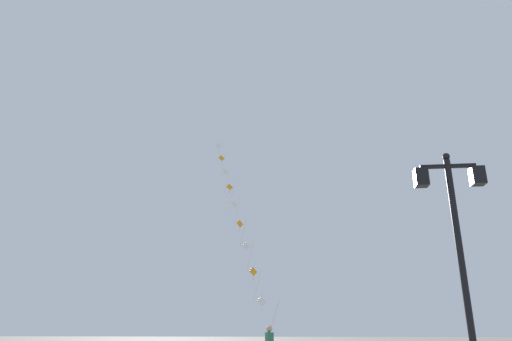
{
  "coord_description": "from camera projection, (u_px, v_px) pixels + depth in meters",
  "views": [
    {
      "loc": [
        -1.09,
        -0.54,
        1.61
      ],
      "look_at": [
        -2.63,
        14.28,
        6.76
      ],
      "focal_mm": 32.13,
      "sensor_mm": 36.0,
      "label": 1
    }
  ],
  "objects": [
    {
      "name": "kite_train",
      "position": [
        237.0,
        215.0,
        26.33
      ],
      "size": [
        5.26,
        12.22,
        14.68
      ],
      "color": "brown",
      "rests_on": "ground_plane"
    },
    {
      "name": "twin_lantern_lamp_post",
      "position": [
        456.0,
        226.0,
        9.72
      ],
      "size": [
        1.48,
        0.28,
        5.33
      ],
      "color": "black",
      "rests_on": "ground_plane"
    }
  ]
}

